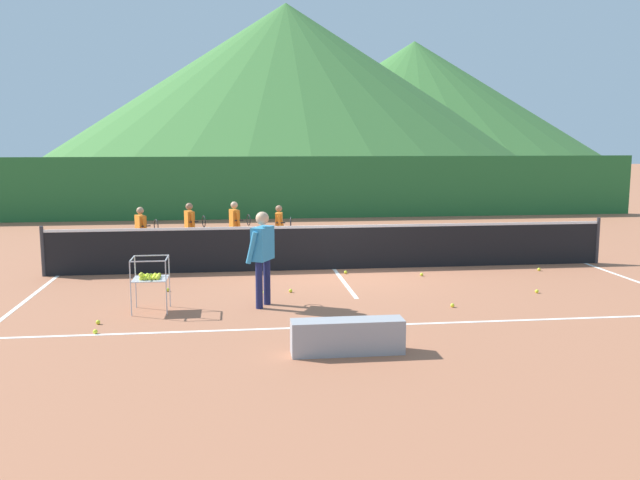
# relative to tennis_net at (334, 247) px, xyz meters

# --- Properties ---
(ground_plane) EXTENTS (120.00, 120.00, 0.00)m
(ground_plane) POSITION_rel_tennis_net_xyz_m (0.00, 0.00, -0.50)
(ground_plane) COLOR #A86647
(line_baseline_near) EXTENTS (11.67, 0.08, 0.01)m
(line_baseline_near) POSITION_rel_tennis_net_xyz_m (0.00, -4.58, -0.50)
(line_baseline_near) COLOR white
(line_baseline_near) RESTS_ON ground
(line_baseline_far) EXTENTS (11.67, 0.08, 0.01)m
(line_baseline_far) POSITION_rel_tennis_net_xyz_m (0.00, 5.50, -0.50)
(line_baseline_far) COLOR white
(line_baseline_far) RESTS_ON ground
(line_sideline_west) EXTENTS (0.08, 10.07, 0.01)m
(line_sideline_west) POSITION_rel_tennis_net_xyz_m (-5.84, 0.00, -0.50)
(line_sideline_west) COLOR white
(line_sideline_west) RESTS_ON ground
(line_sideline_east) EXTENTS (0.08, 10.07, 0.01)m
(line_sideline_east) POSITION_rel_tennis_net_xyz_m (5.84, 0.00, -0.50)
(line_sideline_east) COLOR white
(line_sideline_east) RESTS_ON ground
(line_service_center) EXTENTS (0.08, 5.64, 0.01)m
(line_service_center) POSITION_rel_tennis_net_xyz_m (0.00, 0.00, -0.50)
(line_service_center) COLOR white
(line_service_center) RESTS_ON ground
(tennis_net) EXTENTS (12.30, 0.08, 1.05)m
(tennis_net) POSITION_rel_tennis_net_xyz_m (0.00, 0.00, 0.00)
(tennis_net) COLOR #333338
(tennis_net) RESTS_ON ground
(instructor) EXTENTS (0.51, 0.82, 1.62)m
(instructor) POSITION_rel_tennis_net_xyz_m (-1.69, -3.15, 0.48)
(instructor) COLOR #191E4C
(instructor) RESTS_ON ground
(student_0) EXTENTS (0.59, 0.51, 1.25)m
(student_0) POSITION_rel_tennis_net_xyz_m (-4.34, 1.83, 0.25)
(student_0) COLOR navy
(student_0) RESTS_ON ground
(student_1) EXTENTS (0.55, 0.54, 1.28)m
(student_1) POSITION_rel_tennis_net_xyz_m (-3.24, 2.41, 0.27)
(student_1) COLOR navy
(student_1) RESTS_ON ground
(student_2) EXTENTS (0.54, 0.55, 1.29)m
(student_2) POSITION_rel_tennis_net_xyz_m (-2.14, 2.55, 0.27)
(student_2) COLOR silver
(student_2) RESTS_ON ground
(student_3) EXTENTS (0.41, 0.62, 1.20)m
(student_3) POSITION_rel_tennis_net_xyz_m (-1.04, 2.29, 0.23)
(student_3) COLOR navy
(student_3) RESTS_ON ground
(ball_cart) EXTENTS (0.58, 0.58, 0.90)m
(ball_cart) POSITION_rel_tennis_net_xyz_m (-3.54, -3.27, 0.08)
(ball_cart) COLOR #B7B7BC
(ball_cart) RESTS_ON ground
(tennis_ball_0) EXTENTS (0.07, 0.07, 0.07)m
(tennis_ball_0) POSITION_rel_tennis_net_xyz_m (-1.14, -2.16, -0.47)
(tennis_ball_0) COLOR yellow
(tennis_ball_0) RESTS_ON ground
(tennis_ball_1) EXTENTS (0.07, 0.07, 0.07)m
(tennis_ball_1) POSITION_rel_tennis_net_xyz_m (1.70, -0.97, -0.47)
(tennis_ball_1) COLOR yellow
(tennis_ball_1) RESTS_ON ground
(tennis_ball_2) EXTENTS (0.07, 0.07, 0.07)m
(tennis_ball_2) POSITION_rel_tennis_net_xyz_m (-3.42, -1.79, -0.47)
(tennis_ball_2) COLOR yellow
(tennis_ball_2) RESTS_ON ground
(tennis_ball_3) EXTENTS (0.07, 0.07, 0.07)m
(tennis_ball_3) POSITION_rel_tennis_net_xyz_m (-1.62, -2.22, -0.47)
(tennis_ball_3) COLOR yellow
(tennis_ball_3) RESTS_ON ground
(tennis_ball_4) EXTENTS (0.07, 0.07, 0.07)m
(tennis_ball_4) POSITION_rel_tennis_net_xyz_m (-1.68, -0.83, -0.47)
(tennis_ball_4) COLOR yellow
(tennis_ball_4) RESTS_ON ground
(tennis_ball_5) EXTENTS (0.07, 0.07, 0.07)m
(tennis_ball_5) POSITION_rel_tennis_net_xyz_m (4.38, -0.73, -0.47)
(tennis_ball_5) COLOR yellow
(tennis_ball_5) RESTS_ON ground
(tennis_ball_6) EXTENTS (0.07, 0.07, 0.07)m
(tennis_ball_6) POSITION_rel_tennis_net_xyz_m (-4.26, -3.99, -0.47)
(tennis_ball_6) COLOR yellow
(tennis_ball_6) RESTS_ON ground
(tennis_ball_7) EXTENTS (0.07, 0.07, 0.07)m
(tennis_ball_7) POSITION_rel_tennis_net_xyz_m (0.17, -0.53, -0.47)
(tennis_ball_7) COLOR yellow
(tennis_ball_7) RESTS_ON ground
(tennis_ball_8) EXTENTS (0.07, 0.07, 0.07)m
(tennis_ball_8) POSITION_rel_tennis_net_xyz_m (-4.20, -4.52, -0.47)
(tennis_ball_8) COLOR yellow
(tennis_ball_8) RESTS_ON ground
(tennis_ball_9) EXTENTS (0.07, 0.07, 0.07)m
(tennis_ball_9) POSITION_rel_tennis_net_xyz_m (1.50, -3.63, -0.47)
(tennis_ball_9) COLOR yellow
(tennis_ball_9) RESTS_ON ground
(tennis_ball_10) EXTENTS (0.07, 0.07, 0.07)m
(tennis_ball_10) POSITION_rel_tennis_net_xyz_m (3.39, -2.78, -0.47)
(tennis_ball_10) COLOR yellow
(tennis_ball_10) RESTS_ON ground
(windscreen_fence) EXTENTS (25.68, 0.08, 2.23)m
(windscreen_fence) POSITION_rel_tennis_net_xyz_m (0.00, 9.80, 0.61)
(windscreen_fence) COLOR #286B33
(windscreen_fence) RESTS_ON ground
(courtside_bench) EXTENTS (1.50, 0.36, 0.46)m
(courtside_bench) POSITION_rel_tennis_net_xyz_m (-0.68, -5.88, -0.27)
(courtside_bench) COLOR #99999E
(courtside_bench) RESTS_ON ground
(hill_0) EXTENTS (49.06, 49.06, 15.82)m
(hill_0) POSITION_rel_tennis_net_xyz_m (3.05, 53.22, 7.41)
(hill_0) COLOR #427A38
(hill_0) RESTS_ON ground
(hill_1) EXTENTS (43.06, 43.06, 13.39)m
(hill_1) POSITION_rel_tennis_net_xyz_m (17.52, 59.66, 6.19)
(hill_1) COLOR #427A38
(hill_1) RESTS_ON ground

